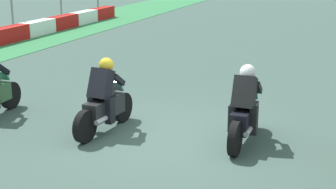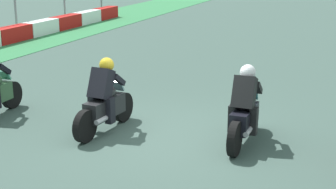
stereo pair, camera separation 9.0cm
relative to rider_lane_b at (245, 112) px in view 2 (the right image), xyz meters
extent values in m
plane|color=#384D46|center=(-0.27, 1.47, -0.62)|extent=(120.00, 120.00, 0.00)
cube|color=red|center=(8.02, 11.43, -0.30)|extent=(2.03, 0.60, 0.64)
cube|color=white|center=(10.10, 11.43, -0.30)|extent=(2.03, 0.60, 0.64)
cube|color=red|center=(12.17, 11.43, -0.30)|extent=(2.03, 0.60, 0.64)
cube|color=white|center=(14.25, 11.43, -0.30)|extent=(2.03, 0.60, 0.64)
cube|color=red|center=(16.32, 11.43, -0.30)|extent=(2.03, 0.60, 0.64)
cylinder|color=slate|center=(10.01, 12.67, 0.64)|extent=(0.10, 0.10, 2.54)
cylinder|color=black|center=(0.70, -0.02, -0.30)|extent=(0.64, 0.16, 0.64)
cylinder|color=black|center=(-0.70, 0.02, -0.30)|extent=(0.64, 0.16, 0.64)
cube|color=black|center=(0.00, 0.00, -0.12)|extent=(1.11, 0.35, 0.40)
ellipsoid|color=black|center=(0.10, 0.00, 0.18)|extent=(0.49, 0.31, 0.24)
cube|color=red|center=(-0.51, 0.01, -0.10)|extent=(0.06, 0.16, 0.08)
cylinder|color=#A5A5AD|center=(-0.35, -0.15, -0.25)|extent=(0.42, 0.11, 0.10)
cube|color=black|center=(-0.10, 0.00, 0.40)|extent=(0.49, 0.41, 0.66)
sphere|color=silver|center=(0.12, 0.00, 0.74)|extent=(0.31, 0.31, 0.30)
cube|color=teal|center=(0.50, -0.01, 0.22)|extent=(0.16, 0.26, 0.23)
cube|color=black|center=(-0.11, 0.20, -0.12)|extent=(0.18, 0.14, 0.52)
cube|color=black|center=(-0.12, -0.20, -0.12)|extent=(0.18, 0.14, 0.52)
cube|color=black|center=(0.29, 0.17, 0.42)|extent=(0.39, 0.11, 0.31)
cube|color=black|center=(0.28, -0.19, 0.42)|extent=(0.39, 0.11, 0.31)
cylinder|color=black|center=(0.36, 2.72, -0.30)|extent=(0.65, 0.20, 0.64)
cylinder|color=black|center=(-1.03, 2.86, -0.30)|extent=(0.65, 0.20, 0.64)
cube|color=black|center=(-0.33, 2.79, -0.12)|extent=(1.13, 0.42, 0.40)
ellipsoid|color=black|center=(-0.23, 2.78, 0.18)|extent=(0.51, 0.34, 0.24)
cube|color=red|center=(-0.84, 2.84, -0.10)|extent=(0.07, 0.16, 0.08)
cylinder|color=#A5A5AD|center=(-0.70, 2.66, -0.25)|extent=(0.43, 0.14, 0.10)
cube|color=black|center=(-0.43, 2.80, 0.40)|extent=(0.52, 0.44, 0.66)
sphere|color=gold|center=(-0.21, 2.78, 0.74)|extent=(0.33, 0.33, 0.30)
cube|color=gray|center=(0.16, 2.74, 0.22)|extent=(0.18, 0.27, 0.23)
cube|color=black|center=(-0.43, 3.00, -0.12)|extent=(0.19, 0.16, 0.52)
cube|color=black|center=(-0.47, 2.60, -0.12)|extent=(0.19, 0.16, 0.52)
cube|color=black|center=(-0.04, 2.94, 0.42)|extent=(0.39, 0.14, 0.31)
cube|color=black|center=(-0.07, 2.58, 0.42)|extent=(0.39, 0.14, 0.31)
cylinder|color=black|center=(0.34, 5.59, -0.30)|extent=(0.64, 0.15, 0.64)
cube|color=#429679|center=(0.14, 5.58, 0.22)|extent=(0.16, 0.26, 0.23)
cube|color=black|center=(-0.08, 5.40, 0.42)|extent=(0.39, 0.11, 0.31)
camera|label=1|loc=(-8.99, -1.73, 2.85)|focal=53.64mm
camera|label=2|loc=(-8.96, -1.81, 2.85)|focal=53.64mm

